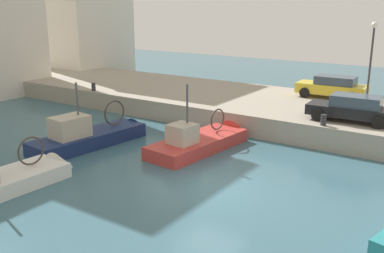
# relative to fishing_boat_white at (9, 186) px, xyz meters

# --- Properties ---
(water_surface) EXTENTS (80.00, 80.00, 0.00)m
(water_surface) POSITION_rel_fishing_boat_white_xyz_m (4.41, -6.58, -0.12)
(water_surface) COLOR #386070
(water_surface) RESTS_ON ground
(quay_wall) EXTENTS (9.00, 56.00, 1.20)m
(quay_wall) POSITION_rel_fishing_boat_white_xyz_m (15.91, -6.58, 0.48)
(quay_wall) COLOR #9E9384
(quay_wall) RESTS_ON ground
(fishing_boat_white) EXTENTS (6.21, 2.45, 4.00)m
(fishing_boat_white) POSITION_rel_fishing_boat_white_xyz_m (0.00, 0.00, 0.00)
(fishing_boat_white) COLOR white
(fishing_boat_white) RESTS_ON ground
(fishing_boat_red) EXTENTS (6.68, 2.81, 4.35)m
(fishing_boat_red) POSITION_rel_fishing_boat_white_xyz_m (8.55, -3.60, -0.02)
(fishing_boat_red) COLOR #BC3833
(fishing_boat_red) RESTS_ON ground
(fishing_boat_navy) EXTENTS (7.14, 2.68, 4.18)m
(fishing_boat_navy) POSITION_rel_fishing_boat_white_xyz_m (5.85, 1.38, 0.04)
(fishing_boat_navy) COLOR navy
(fishing_boat_navy) RESTS_ON ground
(parked_car_yellow) EXTENTS (1.97, 4.35, 1.41)m
(parked_car_yellow) POSITION_rel_fishing_boat_white_xyz_m (18.57, -6.91, 1.80)
(parked_car_yellow) COLOR gold
(parked_car_yellow) RESTS_ON quay_wall
(parked_car_black) EXTENTS (2.01, 4.36, 1.36)m
(parked_car_black) POSITION_rel_fishing_boat_white_xyz_m (13.34, -9.52, 1.77)
(parked_car_black) COLOR black
(parked_car_black) RESTS_ON quay_wall
(mooring_bollard_south) EXTENTS (0.28, 0.28, 0.55)m
(mooring_bollard_south) POSITION_rel_fishing_boat_white_xyz_m (11.76, -8.58, 1.35)
(mooring_bollard_south) COLOR #2D2D33
(mooring_bollard_south) RESTS_ON quay_wall
(mooring_bollard_mid) EXTENTS (0.28, 0.28, 0.55)m
(mooring_bollard_mid) POSITION_rel_fishing_boat_white_xyz_m (11.76, 7.42, 1.35)
(mooring_bollard_mid) COLOR #2D2D33
(mooring_bollard_mid) RESTS_ON quay_wall
(quay_streetlamp) EXTENTS (0.36, 0.36, 4.83)m
(quay_streetlamp) POSITION_rel_fishing_boat_white_xyz_m (17.41, -9.28, 4.33)
(quay_streetlamp) COLOR #38383D
(quay_streetlamp) RESTS_ON quay_wall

